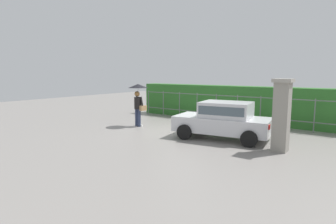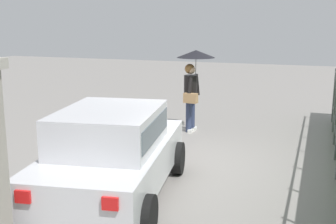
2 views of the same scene
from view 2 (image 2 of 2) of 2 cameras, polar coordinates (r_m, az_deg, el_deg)
name	(u,v)px [view 2 (image 2 of 2)]	position (r m, az deg, el deg)	size (l,w,h in m)	color
ground_plane	(182,160)	(9.02, 1.80, -6.23)	(40.00, 40.00, 0.00)	gray
car	(112,150)	(6.97, -7.27, -4.92)	(3.92, 2.31, 1.48)	silver
pedestrian	(193,73)	(11.01, 3.34, 5.15)	(0.96, 0.96, 2.07)	#2D3856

